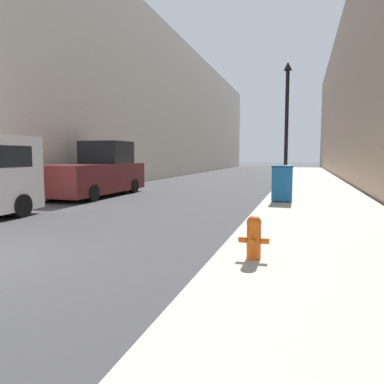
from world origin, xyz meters
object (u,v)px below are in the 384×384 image
(fire_hydrant, at_px, (254,236))
(pickup_truck, at_px, (98,173))
(lamppost, at_px, (287,122))
(trash_bin, at_px, (282,183))

(fire_hydrant, height_order, pickup_truck, pickup_truck)
(lamppost, distance_m, pickup_truck, 8.53)
(trash_bin, height_order, pickup_truck, pickup_truck)
(trash_bin, xyz_separation_m, pickup_truck, (-7.56, 1.03, 0.18))
(pickup_truck, bearing_deg, fire_hydrant, -48.02)
(fire_hydrant, xyz_separation_m, trash_bin, (0.03, 7.34, 0.28))
(trash_bin, bearing_deg, pickup_truck, 172.25)
(fire_hydrant, relative_size, trash_bin, 0.54)
(fire_hydrant, distance_m, lamppost, 12.17)
(lamppost, bearing_deg, trash_bin, -88.78)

